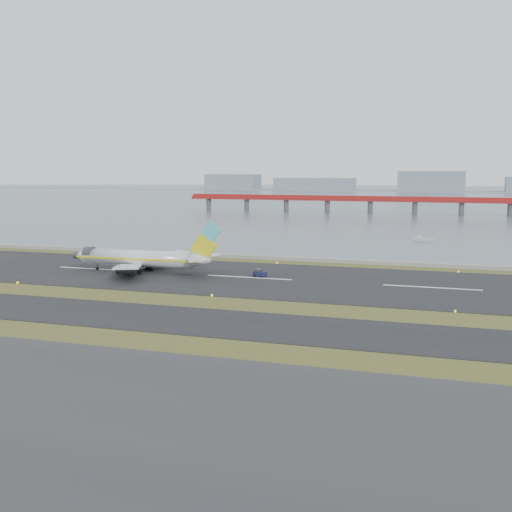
% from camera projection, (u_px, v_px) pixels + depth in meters
% --- Properties ---
extents(ground, '(1000.00, 1000.00, 0.00)m').
position_uv_depth(ground, '(196.00, 304.00, 116.84)').
color(ground, '#374217').
rests_on(ground, ground).
extents(taxiway_strip, '(1000.00, 18.00, 0.10)m').
position_uv_depth(taxiway_strip, '(168.00, 318.00, 105.53)').
color(taxiway_strip, black).
rests_on(taxiway_strip, ground).
extents(runway_strip, '(1000.00, 45.00, 0.10)m').
position_uv_depth(runway_strip, '(249.00, 278.00, 145.09)').
color(runway_strip, black).
rests_on(runway_strip, ground).
extents(seawall, '(1000.00, 2.50, 1.00)m').
position_uv_depth(seawall, '(285.00, 258.00, 173.28)').
color(seawall, '#979791').
rests_on(seawall, ground).
extents(bay_water, '(1400.00, 800.00, 1.30)m').
position_uv_depth(bay_water, '(410.00, 198.00, 550.08)').
color(bay_water, '#465664').
rests_on(bay_water, ground).
extents(red_pier, '(260.00, 5.00, 10.20)m').
position_uv_depth(red_pier, '(415.00, 201.00, 345.16)').
color(red_pier, maroon).
rests_on(red_pier, ground).
extents(far_shoreline, '(1400.00, 80.00, 60.50)m').
position_uv_depth(far_shoreline, '(435.00, 186.00, 695.76)').
color(far_shoreline, gray).
rests_on(far_shoreline, ground).
extents(airliner, '(38.52, 32.89, 12.80)m').
position_uv_depth(airliner, '(143.00, 259.00, 151.44)').
color(airliner, silver).
rests_on(airliner, ground).
extents(pushback_tug, '(3.22, 2.41, 1.84)m').
position_uv_depth(pushback_tug, '(260.00, 273.00, 145.80)').
color(pushback_tug, '#161A3C').
rests_on(pushback_tug, ground).
extents(workboat_near, '(7.89, 4.68, 1.83)m').
position_uv_depth(workboat_near, '(422.00, 239.00, 219.26)').
color(workboat_near, '#BCBBC0').
rests_on(workboat_near, ground).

